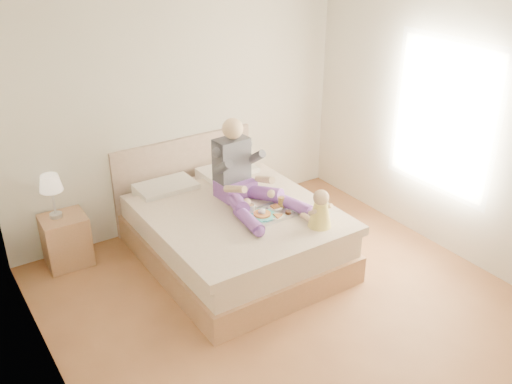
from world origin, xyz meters
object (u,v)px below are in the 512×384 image
tray (270,212)px  baby (320,211)px  nightstand (66,240)px  bed (230,229)px  adult (242,178)px

tray → baby: 0.52m
tray → baby: size_ratio=1.17×
nightstand → tray: tray is taller
nightstand → baby: size_ratio=1.44×
nightstand → bed: bearing=-26.7°
nightstand → adult: 1.89m
baby → tray: bearing=119.7°
adult → nightstand: bearing=149.7°
bed → tray: bed is taller
bed → baby: bearing=-60.5°
bed → baby: size_ratio=5.91×
adult → bed: bearing=174.3°
nightstand → baby: 2.58m
bed → baby: 1.06m
adult → tray: 0.46m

